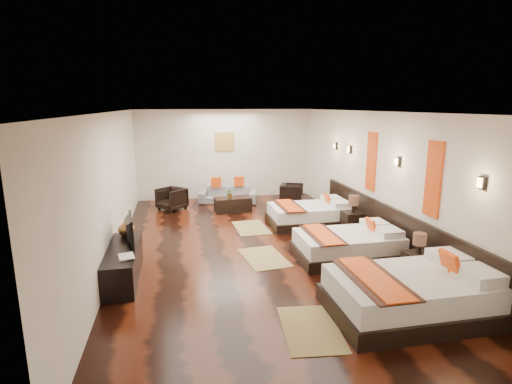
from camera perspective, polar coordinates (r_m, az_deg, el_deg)
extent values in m
cube|color=black|center=(8.47, -0.29, -7.87)|extent=(5.50, 9.50, 0.01)
cube|color=white|center=(7.95, -0.31, 11.43)|extent=(5.50, 9.50, 0.01)
cube|color=silver|center=(12.73, -4.50, 5.43)|extent=(5.50, 0.01, 2.80)
cube|color=silver|center=(8.03, -19.92, 0.63)|extent=(0.01, 9.50, 2.80)
cube|color=silver|center=(9.03, 17.09, 2.07)|extent=(0.01, 9.50, 2.80)
cube|color=black|center=(8.56, 18.99, -5.18)|extent=(0.08, 6.60, 0.90)
cube|color=black|center=(6.32, 21.36, -14.92)|extent=(2.35, 1.46, 0.25)
cube|color=white|center=(6.19, 21.57, -12.52)|extent=(2.24, 1.34, 0.34)
cube|color=#EF4C10|center=(6.39, 26.06, -9.21)|extent=(0.17, 0.36, 0.36)
cube|color=#38190F|center=(5.82, 16.51, -11.83)|extent=(0.62, 1.48, 0.02)
cube|color=#EF4C10|center=(5.82, 16.52, -11.68)|extent=(0.43, 1.48, 0.02)
cube|color=black|center=(8.06, 12.94, -8.46)|extent=(2.01, 1.25, 0.21)
cube|color=white|center=(7.98, 13.03, -6.79)|extent=(1.92, 1.15, 0.29)
cube|color=#EF4C10|center=(8.11, 16.21, -4.74)|extent=(0.15, 0.31, 0.31)
cube|color=#38190F|center=(7.73, 9.50, -6.06)|extent=(0.53, 1.27, 0.02)
cube|color=#EF4C10|center=(7.73, 9.51, -5.96)|extent=(0.36, 1.27, 0.02)
cube|color=black|center=(10.06, 7.63, -4.06)|extent=(2.00, 1.24, 0.21)
cube|color=white|center=(9.99, 7.67, -2.70)|extent=(1.90, 1.14, 0.29)
cube|color=#EF4C10|center=(10.09, 10.27, -1.13)|extent=(0.15, 0.30, 0.31)
cube|color=#38190F|center=(9.80, 4.80, -2.01)|extent=(0.52, 1.26, 0.02)
cube|color=#EF4C10|center=(9.79, 4.80, -1.93)|extent=(0.36, 1.26, 0.02)
cube|color=black|center=(7.47, 22.11, -9.78)|extent=(0.41, 0.41, 0.46)
cylinder|color=black|center=(7.36, 22.31, -7.46)|extent=(0.07, 0.07, 0.18)
cylinder|color=#3F2619|center=(7.31, 22.42, -6.24)|extent=(0.22, 0.22, 0.20)
cube|color=black|center=(9.57, 13.68, -4.25)|extent=(0.45, 0.45, 0.50)
cylinder|color=black|center=(9.48, 13.79, -2.23)|extent=(0.08, 0.08, 0.20)
cylinder|color=#3F2619|center=(9.44, 13.84, -1.17)|extent=(0.24, 0.24, 0.22)
cube|color=#9A844E|center=(5.67, 7.85, -18.84)|extent=(0.88, 1.28, 0.01)
cube|color=#9A844E|center=(7.89, 1.17, -9.39)|extent=(0.89, 1.28, 0.01)
cube|color=#9A844E|center=(9.73, -0.71, -5.13)|extent=(0.80, 1.23, 0.01)
cube|color=black|center=(7.28, -18.48, -9.69)|extent=(0.50, 1.80, 0.55)
imported|color=black|center=(7.36, -18.13, -5.15)|extent=(0.22, 0.85, 0.49)
imported|color=black|center=(6.73, -19.11, -8.91)|extent=(0.30, 0.36, 0.03)
imported|color=brown|center=(7.79, -18.12, -4.83)|extent=(0.35, 0.35, 0.32)
imported|color=gray|center=(12.17, -4.06, -0.37)|extent=(1.83, 1.06, 0.50)
imported|color=black|center=(11.57, -12.00, -0.96)|extent=(0.97, 0.97, 0.63)
imported|color=black|center=(12.07, 5.13, -0.25)|extent=(0.86, 0.85, 0.61)
cube|color=black|center=(11.17, -3.35, -1.79)|extent=(1.04, 0.58, 0.40)
imported|color=#225A1E|center=(11.05, -3.74, -0.17)|extent=(0.25, 0.22, 0.27)
cube|color=#D86014|center=(7.39, 24.09, 1.70)|extent=(0.04, 0.40, 1.30)
cube|color=#D86014|center=(9.24, 16.21, 4.23)|extent=(0.04, 0.40, 1.30)
cube|color=black|center=(6.50, 29.63, 1.17)|extent=(0.06, 0.12, 0.18)
cube|color=#FFD18C|center=(6.48, 29.43, 1.17)|extent=(0.02, 0.10, 0.14)
cube|color=black|center=(8.26, 19.67, 4.13)|extent=(0.06, 0.12, 0.18)
cube|color=#FFD18C|center=(8.24, 19.49, 4.13)|extent=(0.02, 0.10, 0.14)
cube|color=black|center=(10.19, 13.30, 5.96)|extent=(0.06, 0.12, 0.18)
cube|color=#FFD18C|center=(10.18, 13.15, 5.96)|extent=(0.02, 0.10, 0.14)
cube|color=black|center=(11.01, 11.34, 6.50)|extent=(0.06, 0.12, 0.18)
cube|color=#FFD18C|center=(11.00, 11.20, 6.50)|extent=(0.02, 0.10, 0.14)
cube|color=#AD873F|center=(12.67, -4.52, 7.22)|extent=(0.60, 0.04, 0.60)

